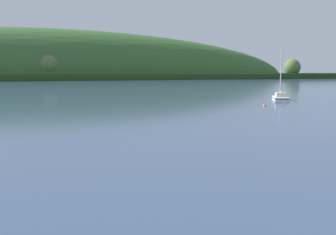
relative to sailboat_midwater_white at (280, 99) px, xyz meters
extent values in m
cube|color=#27431B|center=(-32.17, 185.76, 1.70)|extent=(461.57, 60.98, 3.82)
ellipsoid|color=#38602D|center=(-26.68, 204.82, -0.21)|extent=(369.67, 74.82, 64.66)
sphere|color=#56703D|center=(-23.88, 176.43, 8.19)|extent=(13.09, 13.09, 13.09)
sphere|color=#56703D|center=(147.18, 173.69, 7.83)|extent=(12.06, 12.06, 12.06)
cube|color=white|center=(-0.48, -0.77, -0.17)|extent=(5.57, 6.82, 1.16)
cone|color=white|center=(1.23, 1.97, -0.17)|extent=(2.91, 2.65, 2.42)
cube|color=navy|center=(-0.48, -0.77, 0.13)|extent=(5.59, 6.84, 0.12)
cube|color=#BCB299|center=(-0.40, -0.63, 0.79)|extent=(3.00, 3.38, 0.75)
cylinder|color=silver|center=(-0.05, -0.08, 4.91)|extent=(0.18, 0.18, 8.98)
cylinder|color=silver|center=(-0.95, -1.53, 1.32)|extent=(1.92, 2.96, 0.14)
sphere|color=#E06675|center=(-10.57, -9.74, -0.21)|extent=(0.52, 0.52, 0.52)
cylinder|color=black|center=(-10.57, -9.74, 0.09)|extent=(0.04, 0.04, 0.08)
camera|label=1|loc=(-47.55, -60.19, 5.10)|focal=42.29mm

